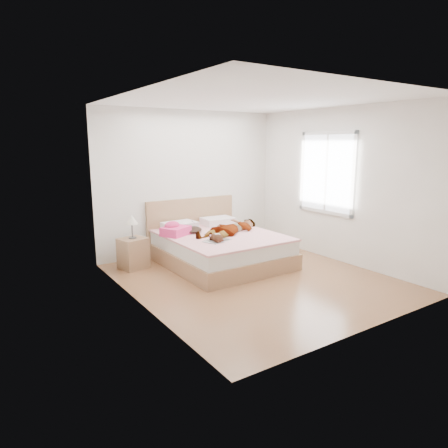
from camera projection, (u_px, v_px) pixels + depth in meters
name	position (u px, v px, depth m)	size (l,w,h in m)	color
ground	(255.00, 279.00, 6.02)	(4.00, 4.00, 0.00)	#57351B
woman	(231.00, 226.00, 6.82)	(0.55, 1.48, 0.20)	white
hair	(189.00, 229.00, 6.89)	(0.43, 0.53, 0.08)	black
phone	(194.00, 222.00, 6.87)	(0.04, 0.09, 0.01)	silver
room_shell	(327.00, 173.00, 6.92)	(4.00, 4.00, 4.00)	white
bed	(218.00, 247.00, 6.81)	(1.80, 2.08, 1.00)	olive
towel	(175.00, 230.00, 6.60)	(0.55, 0.51, 0.23)	#EA3F74
magazine	(217.00, 240.00, 6.23)	(0.49, 0.40, 0.02)	silver
coffee_mug	(217.00, 237.00, 6.26)	(0.14, 0.10, 0.10)	white
plush_toy	(217.00, 238.00, 6.12)	(0.18, 0.25, 0.13)	black
nightstand	(133.00, 251.00, 6.48)	(0.48, 0.45, 0.88)	brown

